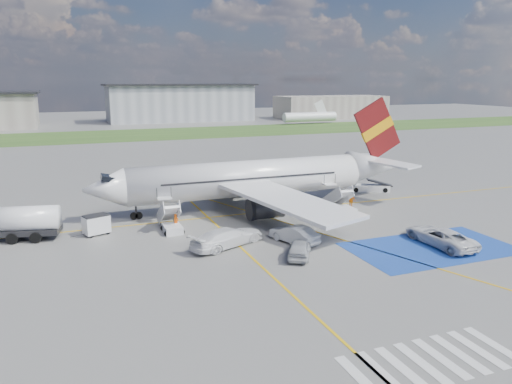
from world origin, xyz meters
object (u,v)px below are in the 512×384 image
at_px(fuel_tanker, 7,227).
at_px(car_silver_a, 300,248).
at_px(airliner, 260,178).
at_px(car_silver_b, 294,234).
at_px(gpu_cart, 96,226).
at_px(van_white_b, 227,234).
at_px(belt_loader, 370,188).
at_px(van_white_a, 440,233).

bearing_deg(fuel_tanker, car_silver_a, -18.10).
relative_size(airliner, car_silver_b, 7.71).
distance_m(gpu_cart, car_silver_b, 18.10).
xyz_separation_m(car_silver_b, van_white_b, (-5.69, 1.24, 0.29)).
xyz_separation_m(gpu_cart, car_silver_b, (15.89, -8.68, -0.05)).
xyz_separation_m(airliner, belt_loader, (16.17, 2.63, -3.00)).
bearing_deg(car_silver_b, gpu_cart, -49.25).
bearing_deg(gpu_cart, car_silver_b, -48.63).
distance_m(gpu_cart, van_white_b, 12.63).
xyz_separation_m(fuel_tanker, gpu_cart, (7.41, -0.98, -0.45)).
height_order(airliner, gpu_cart, airliner).
relative_size(fuel_tanker, gpu_cart, 3.60).
xyz_separation_m(belt_loader, van_white_b, (-23.59, -13.92, 0.68)).
distance_m(fuel_tanker, gpu_cart, 7.49).
xyz_separation_m(gpu_cart, car_silver_a, (14.73, -12.11, -0.12)).
bearing_deg(car_silver_a, fuel_tanker, -0.03).
bearing_deg(car_silver_b, fuel_tanker, -43.13).
distance_m(fuel_tanker, van_white_b, 19.52).
bearing_deg(fuel_tanker, van_white_b, -13.05).
height_order(airliner, car_silver_a, airliner).
relative_size(fuel_tanker, car_silver_b, 1.94).
bearing_deg(car_silver_b, van_white_b, -32.90).
relative_size(car_silver_a, van_white_a, 0.78).
relative_size(fuel_tanker, car_silver_a, 2.17).
relative_size(gpu_cart, van_white_b, 0.47).
bearing_deg(gpu_cart, fuel_tanker, 152.46).
bearing_deg(airliner, belt_loader, 9.24).
relative_size(airliner, van_white_b, 6.73).
xyz_separation_m(airliner, fuel_tanker, (-25.03, -2.87, -2.11)).
xyz_separation_m(belt_loader, car_silver_a, (-19.06, -18.59, 0.33)).
height_order(fuel_tanker, gpu_cart, fuel_tanker).
relative_size(airliner, gpu_cart, 14.31).
bearing_deg(fuel_tanker, airliner, 19.04).
distance_m(car_silver_a, van_white_b, 6.52).
relative_size(airliner, fuel_tanker, 3.98).
xyz_separation_m(airliner, van_white_b, (-7.42, -11.29, -2.32)).
relative_size(airliner, van_white_a, 6.76).
bearing_deg(gpu_cart, car_silver_a, -59.42).
distance_m(gpu_cart, car_silver_a, 19.07).
xyz_separation_m(airliner, gpu_cart, (-17.62, -3.85, -2.55)).
distance_m(belt_loader, van_white_a, 21.24).
xyz_separation_m(van_white_a, van_white_b, (-17.12, 6.30, 0.05)).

